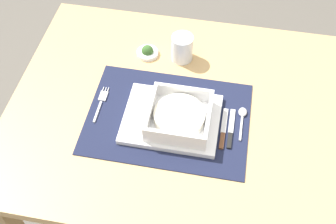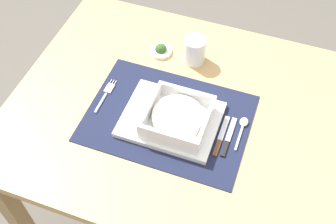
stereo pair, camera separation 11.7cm
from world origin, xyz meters
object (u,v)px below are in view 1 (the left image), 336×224
dining_table (179,128)px  bread_knife (223,131)px  porridge_bowl (179,117)px  drinking_glass (182,49)px  fork (101,101)px  spoon (242,115)px  condiment_saucer (147,52)px  butter_knife (231,131)px

dining_table → bread_knife: 0.18m
porridge_bowl → drinking_glass: (-0.04, 0.26, -0.00)m
fork → spoon: (0.41, 0.02, 0.00)m
dining_table → drinking_glass: bearing=97.5°
drinking_glass → condiment_saucer: size_ratio=1.26×
dining_table → fork: (-0.23, -0.02, 0.10)m
porridge_bowl → butter_knife: (0.14, 0.00, -0.03)m
porridge_bowl → fork: bearing=170.6°
dining_table → butter_knife: 0.19m
spoon → butter_knife: 0.06m
porridge_bowl → spoon: 0.19m
drinking_glass → condiment_saucer: 0.11m
bread_knife → dining_table: bearing=159.0°
bread_knife → fork: bearing=177.2°
butter_knife → drinking_glass: bearing=120.2°
fork → drinking_glass: drinking_glass is taller
bread_knife → condiment_saucer: 0.37m
porridge_bowl → bread_knife: 0.13m
spoon → condiment_saucer: condiment_saucer is taller
bread_knife → condiment_saucer: (-0.27, 0.26, 0.00)m
dining_table → porridge_bowl: (0.01, -0.06, 0.14)m
fork → bread_knife: 0.36m
drinking_glass → spoon: bearing=-44.2°
butter_knife → condiment_saucer: size_ratio=1.95×
dining_table → fork: fork is taller
bread_knife → drinking_glass: size_ratio=1.60×
spoon → bread_knife: bearing=-126.8°
drinking_glass → condiment_saucer: bearing=-178.0°
fork → porridge_bowl: bearing=-6.0°
fork → butter_knife: (0.38, -0.04, 0.00)m
spoon → drinking_glass: bearing=136.6°
spoon → condiment_saucer: bearing=149.0°
bread_knife → drinking_glass: (-0.16, 0.26, 0.03)m
fork → dining_table: bearing=8.6°
butter_knife → bread_knife: size_ratio=0.97×
butter_knife → condiment_saucer: condiment_saucer is taller
butter_knife → fork: bearing=170.0°
condiment_saucer → drinking_glass: bearing=2.0°
fork → spoon: spoon is taller
spoon → bread_knife: (-0.05, -0.06, -0.00)m
porridge_bowl → condiment_saucer: porridge_bowl is taller
spoon → butter_knife: bearing=-114.5°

